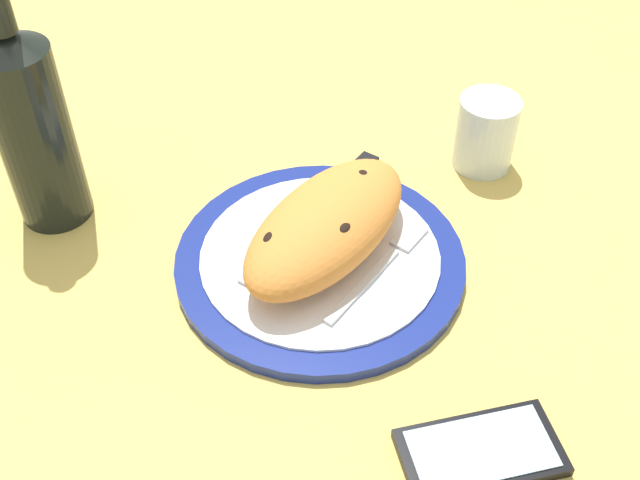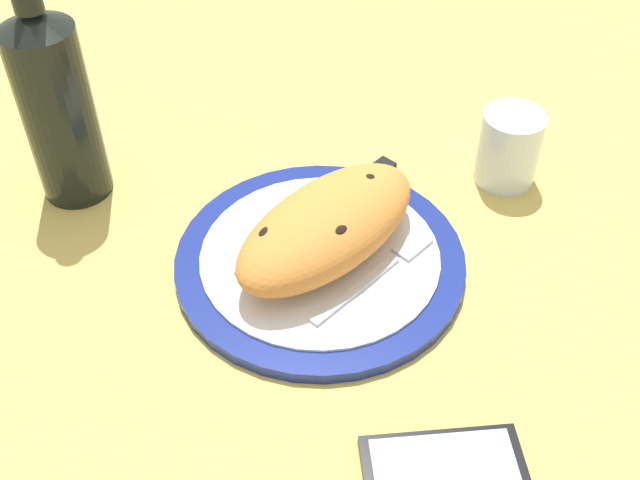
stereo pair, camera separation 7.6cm
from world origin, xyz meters
TOP-DOWN VIEW (x-y plane):
  - ground_plane at (0.00, 0.00)cm, footprint 150.00×150.00cm
  - plate at (0.00, 0.00)cm, footprint 28.89×28.89cm
  - calzone at (0.86, -0.06)cm, footprint 23.71×14.68cm
  - fork at (4.00, -5.27)cm, footprint 15.62×4.42cm
  - knife at (6.41, 4.99)cm, footprint 22.74×6.51cm
  - smartphone at (-5.31, -24.37)cm, footprint 14.58×12.36cm
  - water_glass at (24.85, -0.73)cm, footprint 6.79×6.79cm
  - wine_bottle at (-14.88, 25.36)cm, footprint 7.44×7.44cm

SIDE VIEW (x-z plane):
  - ground_plane at x=0.00cm, z-range -3.00..0.00cm
  - smartphone at x=-5.31cm, z-range -0.02..1.14cm
  - plate at x=0.00cm, z-range -0.04..1.53cm
  - fork at x=4.00cm, z-range 1.57..1.97cm
  - knife at x=6.41cm, z-range 1.48..2.68cm
  - water_glass at x=24.85cm, z-range -0.59..7.89cm
  - calzone at x=0.86cm, z-range 1.60..8.29cm
  - wine_bottle at x=-14.88cm, z-range -2.67..25.28cm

